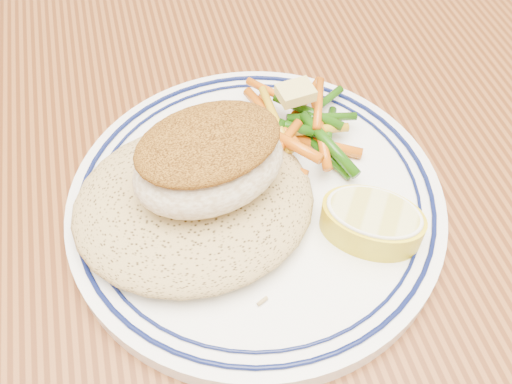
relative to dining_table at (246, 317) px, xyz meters
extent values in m
cube|color=#502710|center=(0.00, 0.00, 0.08)|extent=(1.50, 0.90, 0.04)
cylinder|color=white|center=(0.02, 0.03, 0.10)|extent=(0.24, 0.24, 0.01)
torus|color=#0A113F|center=(0.02, 0.03, 0.11)|extent=(0.23, 0.23, 0.00)
torus|color=#0A113F|center=(0.02, 0.03, 0.11)|extent=(0.21, 0.21, 0.00)
ellipsoid|color=tan|center=(-0.03, 0.03, 0.13)|extent=(0.15, 0.13, 0.03)
ellipsoid|color=beige|center=(-0.01, 0.03, 0.15)|extent=(0.10, 0.08, 0.04)
ellipsoid|color=brown|center=(-0.01, 0.03, 0.17)|extent=(0.10, 0.08, 0.02)
cylinder|color=#C35509|center=(0.05, 0.07, 0.12)|extent=(0.05, 0.03, 0.01)
cylinder|color=#C35509|center=(0.07, 0.06, 0.12)|extent=(0.05, 0.03, 0.01)
cylinder|color=#194809|center=(0.08, 0.09, 0.12)|extent=(0.05, 0.03, 0.01)
cylinder|color=#194809|center=(0.07, 0.05, 0.12)|extent=(0.03, 0.05, 0.01)
cylinder|color=#194809|center=(0.05, 0.08, 0.12)|extent=(0.06, 0.02, 0.01)
cylinder|color=#194809|center=(0.08, 0.06, 0.12)|extent=(0.03, 0.05, 0.01)
cylinder|color=#C35509|center=(0.03, 0.09, 0.12)|extent=(0.04, 0.05, 0.01)
cylinder|color=#C35509|center=(0.07, 0.10, 0.12)|extent=(0.04, 0.04, 0.01)
cylinder|color=#C35509|center=(0.02, 0.05, 0.12)|extent=(0.02, 0.06, 0.02)
cylinder|color=#C35509|center=(0.03, 0.05, 0.12)|extent=(0.04, 0.04, 0.01)
cylinder|color=#C35509|center=(0.07, 0.06, 0.13)|extent=(0.02, 0.06, 0.01)
cylinder|color=gold|center=(0.06, 0.06, 0.13)|extent=(0.06, 0.01, 0.01)
cylinder|color=#C35509|center=(0.04, 0.08, 0.13)|extent=(0.02, 0.06, 0.01)
cylinder|color=#194809|center=(0.02, 0.05, 0.13)|extent=(0.05, 0.04, 0.01)
cylinder|color=#194809|center=(0.07, 0.05, 0.13)|extent=(0.03, 0.06, 0.02)
cylinder|color=#194809|center=(0.07, 0.07, 0.13)|extent=(0.05, 0.01, 0.01)
cylinder|color=#194809|center=(0.07, 0.08, 0.13)|extent=(0.04, 0.04, 0.01)
cylinder|color=#194809|center=(0.04, 0.07, 0.13)|extent=(0.05, 0.03, 0.01)
cylinder|color=#C35509|center=(0.05, 0.10, 0.13)|extent=(0.03, 0.04, 0.01)
cylinder|color=#C35509|center=(0.04, 0.05, 0.13)|extent=(0.04, 0.04, 0.01)
cylinder|color=gold|center=(0.04, 0.07, 0.13)|extent=(0.01, 0.06, 0.01)
cylinder|color=#C35509|center=(0.04, 0.05, 0.13)|extent=(0.03, 0.05, 0.01)
cylinder|color=#C35509|center=(0.07, 0.08, 0.13)|extent=(0.02, 0.05, 0.01)
cube|color=#D5C468|center=(0.06, 0.08, 0.15)|extent=(0.03, 0.02, 0.01)
torus|color=white|center=(0.08, -0.02, 0.13)|extent=(0.08, 0.08, 0.00)
camera|label=1|loc=(-0.04, -0.18, 0.41)|focal=40.00mm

